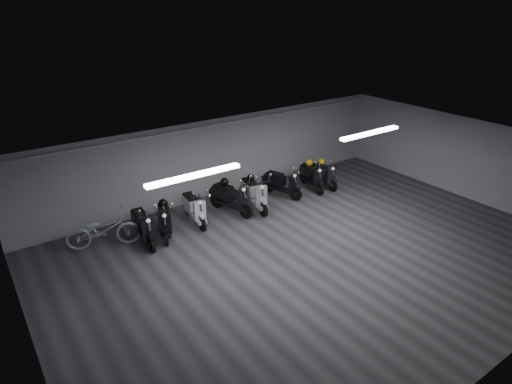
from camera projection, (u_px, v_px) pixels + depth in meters
floor at (314, 255)px, 12.06m from camera, size 14.00×10.00×0.01m
ceiling at (320, 159)px, 10.92m from camera, size 14.00×10.00×0.01m
back_wall at (219, 158)px, 15.23m from camera, size 14.00×0.01×2.80m
front_wall at (508, 312)px, 7.75m from camera, size 14.00×0.01×2.80m
left_wall at (25, 310)px, 7.81m from camera, size 0.01×10.00×2.80m
right_wall at (466, 158)px, 15.17m from camera, size 0.01×10.00×2.80m
fluor_strip_left at (194, 175)px, 10.11m from camera, size 2.40×0.18×0.08m
fluor_strip_right at (370, 133)px, 13.27m from camera, size 2.40×0.18×0.08m
conduit at (219, 124)px, 14.67m from camera, size 13.60×0.05×0.05m
scooter_0 at (143, 221)px, 12.42m from camera, size 0.77×1.90×1.38m
scooter_1 at (164, 215)px, 12.82m from camera, size 1.19×1.87×1.32m
scooter_2 at (194, 203)px, 13.54m from camera, size 0.78×1.84×1.33m
scooter_3 at (231, 193)px, 14.16m from camera, size 1.15×2.03×1.44m
scooter_6 at (254, 188)px, 14.45m from camera, size 0.93×2.03×1.46m
scooter_7 at (282, 179)px, 15.38m from camera, size 1.13×1.88×1.33m
scooter_8 at (312, 172)px, 15.97m from camera, size 0.97×1.88×1.33m
scooter_9 at (325, 170)px, 16.24m from camera, size 0.77×1.74×1.25m
bicycle at (102, 226)px, 12.22m from camera, size 2.15×1.32×1.31m
helmet_0 at (163, 203)px, 12.92m from camera, size 0.26×0.26×0.26m
helmet_1 at (251, 177)px, 14.55m from camera, size 0.24×0.24×0.24m
helmet_2 at (309, 163)px, 16.06m from camera, size 0.25×0.25×0.25m
helmet_3 at (321, 162)px, 16.32m from camera, size 0.25×0.25×0.25m
helmet_4 at (224, 182)px, 14.18m from camera, size 0.28×0.28×0.28m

